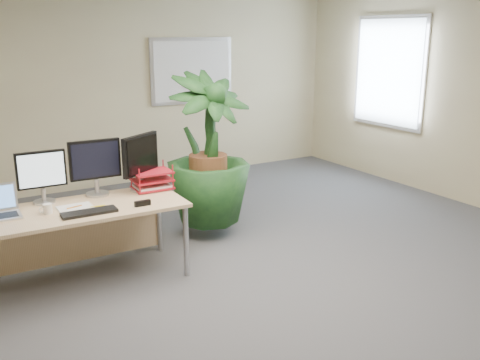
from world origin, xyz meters
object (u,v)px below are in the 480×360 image
monitor_left (42,174)px  floor_plant (208,166)px  desk (77,220)px  monitor_right (95,164)px

monitor_left → floor_plant: bearing=6.2°
desk → floor_plant: (1.47, 0.37, 0.21)m
desk → monitor_left: (-0.21, 0.19, 0.40)m
desk → floor_plant: 1.53m
desk → floor_plant: size_ratio=1.18×
monitor_left → monitor_right: (0.46, -0.01, 0.03)m
monitor_left → desk: bearing=-41.7°
floor_plant → monitor_right: size_ratio=2.97×
desk → monitor_right: bearing=36.9°
floor_plant → monitor_right: floor_plant is taller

